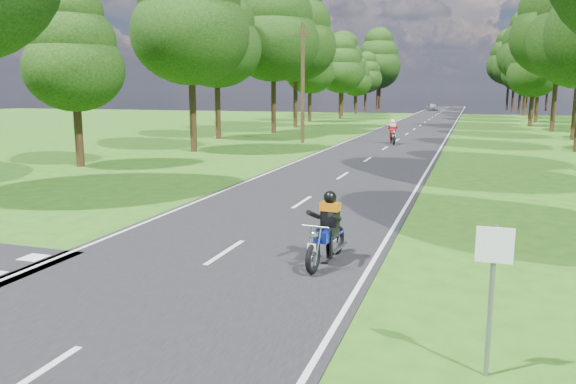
% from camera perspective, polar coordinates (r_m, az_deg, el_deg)
% --- Properties ---
extents(ground, '(160.00, 160.00, 0.00)m').
position_cam_1_polar(ground, '(11.12, -10.73, -8.89)').
color(ground, '#275714').
rests_on(ground, ground).
extents(main_road, '(7.00, 140.00, 0.02)m').
position_cam_1_polar(main_road, '(59.49, 13.28, 6.60)').
color(main_road, black).
rests_on(main_road, ground).
extents(road_markings, '(7.40, 140.00, 0.01)m').
position_cam_1_polar(road_markings, '(57.64, 12.97, 6.52)').
color(road_markings, silver).
rests_on(road_markings, main_road).
extents(treeline, '(40.00, 115.35, 14.78)m').
position_cam_1_polar(treeline, '(69.47, 15.54, 13.82)').
color(treeline, black).
rests_on(treeline, ground).
extents(telegraph_pole, '(1.20, 0.26, 8.00)m').
position_cam_1_polar(telegraph_pole, '(38.80, 1.51, 11.01)').
color(telegraph_pole, '#382616').
rests_on(telegraph_pole, ground).
extents(road_sign, '(0.45, 0.07, 2.00)m').
position_cam_1_polar(road_sign, '(7.51, 20.06, -8.05)').
color(road_sign, slate).
rests_on(road_sign, ground).
extents(rider_near_blue, '(0.79, 1.88, 1.52)m').
position_cam_1_polar(rider_near_blue, '(11.79, 3.92, -3.66)').
color(rider_near_blue, navy).
rests_on(rider_near_blue, main_road).
extents(rider_far_red, '(1.14, 2.08, 1.64)m').
position_cam_1_polar(rider_far_red, '(38.52, 10.58, 6.04)').
color(rider_far_red, maroon).
rests_on(rider_far_red, main_road).
extents(distant_car, '(2.52, 3.88, 1.23)m').
position_cam_1_polar(distant_car, '(102.58, 14.43, 8.37)').
color(distant_car, silver).
rests_on(distant_car, main_road).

